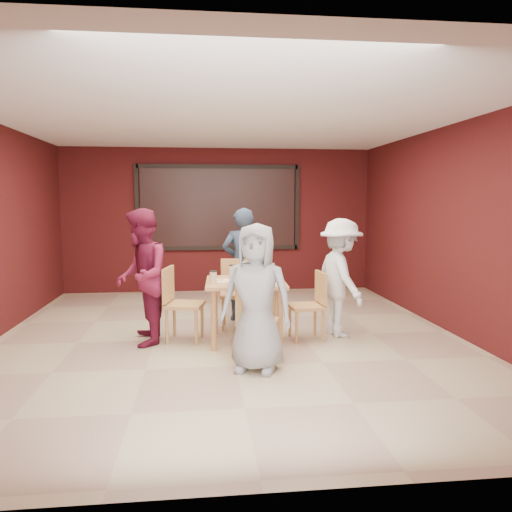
{
  "coord_description": "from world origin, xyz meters",
  "views": [
    {
      "loc": [
        -0.37,
        -6.34,
        1.78
      ],
      "look_at": [
        0.33,
        -0.16,
        1.09
      ],
      "focal_mm": 35.0,
      "sensor_mm": 36.0,
      "label": 1
    }
  ],
  "objects": [
    {
      "name": "floor",
      "position": [
        0.0,
        0.0,
        0.0
      ],
      "size": [
        7.0,
        7.0,
        0.0
      ],
      "primitive_type": "plane",
      "color": "#C4AF88",
      "rests_on": "ground"
    },
    {
      "name": "window_blinds",
      "position": [
        0.0,
        3.45,
        1.65
      ],
      "size": [
        3.0,
        0.02,
        1.5
      ],
      "primitive_type": "cube",
      "color": "black"
    },
    {
      "name": "dining_table",
      "position": [
        0.19,
        -0.16,
        0.68
      ],
      "size": [
        1.03,
        1.03,
        0.93
      ],
      "color": "tan",
      "rests_on": "floor"
    },
    {
      "name": "chair_front",
      "position": [
        0.25,
        -1.0,
        0.49
      ],
      "size": [
        0.53,
        0.53,
        0.87
      ],
      "color": "tan",
      "rests_on": "floor"
    },
    {
      "name": "chair_back",
      "position": [
        0.14,
        0.59,
        0.54
      ],
      "size": [
        0.5,
        0.5,
        0.96
      ],
      "color": "tan",
      "rests_on": "floor"
    },
    {
      "name": "chair_left",
      "position": [
        -0.65,
        -0.06,
        0.54
      ],
      "size": [
        0.54,
        0.54,
        0.95
      ],
      "color": "tan",
      "rests_on": "floor"
    },
    {
      "name": "chair_right",
      "position": [
        1.05,
        -0.18,
        0.5
      ],
      "size": [
        0.45,
        0.45,
        0.88
      ],
      "color": "tan",
      "rests_on": "floor"
    },
    {
      "name": "diner_front",
      "position": [
        0.21,
        -1.27,
        0.78
      ],
      "size": [
        0.89,
        0.73,
        1.55
      ],
      "primitive_type": "imported",
      "rotation": [
        0.0,
        0.0,
        -0.37
      ],
      "color": "gray",
      "rests_on": "floor"
    },
    {
      "name": "diner_back",
      "position": [
        0.26,
        0.99,
        0.84
      ],
      "size": [
        0.63,
        0.43,
        1.68
      ],
      "primitive_type": "imported",
      "rotation": [
        0.0,
        0.0,
        3.1
      ],
      "color": "#293648",
      "rests_on": "floor"
    },
    {
      "name": "diner_left",
      "position": [
        -1.09,
        -0.14,
        0.84
      ],
      "size": [
        0.7,
        0.87,
        1.69
      ],
      "primitive_type": "imported",
      "rotation": [
        0.0,
        0.0,
        -1.5
      ],
      "color": "maroon",
      "rests_on": "floor"
    },
    {
      "name": "diner_right",
      "position": [
        1.46,
        -0.04,
        0.78
      ],
      "size": [
        0.74,
        1.08,
        1.55
      ],
      "primitive_type": "imported",
      "rotation": [
        0.0,
        0.0,
        1.74
      ],
      "color": "silver",
      "rests_on": "floor"
    }
  ]
}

